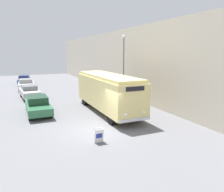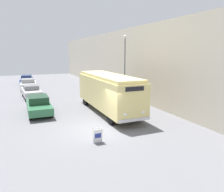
{
  "view_description": "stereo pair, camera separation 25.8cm",
  "coord_description": "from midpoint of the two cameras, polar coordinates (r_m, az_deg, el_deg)",
  "views": [
    {
      "loc": [
        -4.75,
        -12.75,
        4.96
      ],
      "look_at": [
        1.62,
        1.54,
        1.85
      ],
      "focal_mm": 35.0,
      "sensor_mm": 36.0,
      "label": 1
    },
    {
      "loc": [
        -4.51,
        -12.86,
        4.96
      ],
      "look_at": [
        1.62,
        1.54,
        1.85
      ],
      "focal_mm": 35.0,
      "sensor_mm": 36.0,
      "label": 2
    }
  ],
  "objects": [
    {
      "name": "ground_plane",
      "position": [
        14.49,
        -3.92,
        -8.78
      ],
      "size": [
        80.0,
        80.0,
        0.0
      ],
      "primitive_type": "plane",
      "color": "slate"
    },
    {
      "name": "building_wall_right",
      "position": [
        25.58,
        2.84,
        8.62
      ],
      "size": [
        0.3,
        60.0,
        7.58
      ],
      "color": "beige",
      "rests_on": "ground_plane"
    },
    {
      "name": "vintage_bus",
      "position": [
        18.26,
        -1.6,
        1.3
      ],
      "size": [
        2.42,
        9.31,
        3.17
      ],
      "color": "black",
      "rests_on": "ground_plane"
    },
    {
      "name": "sign_board",
      "position": [
        12.44,
        -4.09,
        -10.33
      ],
      "size": [
        0.53,
        0.31,
        0.81
      ],
      "color": "gray",
      "rests_on": "ground_plane"
    },
    {
      "name": "streetlamp",
      "position": [
        22.72,
        2.75,
        9.64
      ],
      "size": [
        0.36,
        0.36,
        6.72
      ],
      "color": "#595E60",
      "rests_on": "ground_plane"
    },
    {
      "name": "parked_car_near",
      "position": [
        19.04,
        -19.17,
        -2.21
      ],
      "size": [
        1.8,
        4.79,
        1.45
      ],
      "rotation": [
        0.0,
        0.0,
        -0.0
      ],
      "color": "black",
      "rests_on": "ground_plane"
    },
    {
      "name": "parked_car_mid",
      "position": [
        25.78,
        -21.0,
        1.09
      ],
      "size": [
        2.07,
        4.63,
        1.43
      ],
      "rotation": [
        0.0,
        0.0,
        0.07
      ],
      "color": "black",
      "rests_on": "ground_plane"
    },
    {
      "name": "parked_car_far",
      "position": [
        31.64,
        -21.73,
        2.84
      ],
      "size": [
        2.15,
        4.49,
        1.49
      ],
      "rotation": [
        0.0,
        0.0,
        -0.05
      ],
      "color": "black",
      "rests_on": "ground_plane"
    },
    {
      "name": "parked_car_distant",
      "position": [
        37.27,
        -22.13,
        3.92
      ],
      "size": [
        2.18,
        4.64,
        1.44
      ],
      "rotation": [
        0.0,
        0.0,
        -0.1
      ],
      "color": "black",
      "rests_on": "ground_plane"
    }
  ]
}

